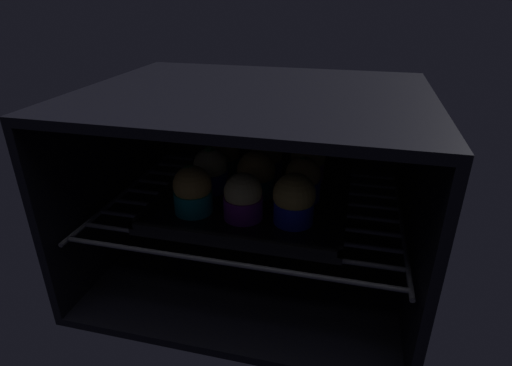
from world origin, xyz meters
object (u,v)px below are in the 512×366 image
muffin_row0_col2 (294,200)px  muffin_row2_col1 (266,160)px  muffin_row1_col1 (257,175)px  muffin_row0_col1 (242,198)px  baking_tray (256,196)px  muffin_row2_col2 (308,161)px  muffin_row1_col0 (211,170)px  muffin_row2_col0 (224,156)px  muffin_row1_col2 (303,180)px  muffin_row0_col0 (193,190)px

muffin_row0_col2 → muffin_row2_col1: size_ratio=1.12×
muffin_row1_col1 → muffin_row0_col1: bearing=-91.9°
muffin_row0_col1 → baking_tray: bearing=89.2°
muffin_row0_col1 → muffin_row2_col2: 20.32cm
muffin_row1_col0 → muffin_row2_col0: muffin_row1_col0 is taller
muffin_row0_col2 → muffin_row2_col2: bearing=90.1°
muffin_row0_col2 → muffin_row1_col0: bearing=154.3°
muffin_row0_col1 → muffin_row0_col2: muffin_row0_col2 is taller
muffin_row0_col1 → muffin_row2_col1: size_ratio=1.05×
muffin_row0_col2 → muffin_row1_col0: (-17.67, 8.51, -0.15)cm
muffin_row1_col1 → muffin_row2_col2: (8.42, 9.10, 0.02)cm
muffin_row0_col1 → muffin_row1_col1: muffin_row1_col1 is taller
muffin_row1_col2 → muffin_row2_col1: bearing=136.1°
muffin_row1_col0 → muffin_row1_col2: muffin_row1_col0 is taller
muffin_row2_col1 → muffin_row2_col0: bearing=-178.9°
muffin_row0_col2 → muffin_row2_col1: (-8.58, 17.35, -0.67)cm
muffin_row0_col0 → muffin_row2_col1: bearing=63.1°
muffin_row2_col1 → baking_tray: bearing=-90.3°
muffin_row1_col0 → muffin_row2_col0: size_ratio=1.12×
muffin_row0_col0 → muffin_row0_col2: size_ratio=0.99×
muffin_row0_col2 → muffin_row1_col2: size_ratio=1.04×
muffin_row1_col0 → muffin_row0_col0: bearing=-90.3°
baking_tray → muffin_row2_col0: size_ratio=4.32×
muffin_row1_col1 → muffin_row2_col2: size_ratio=0.99×
muffin_row0_col1 → muffin_row1_col0: (-8.92, 9.09, 0.30)cm
baking_tray → muffin_row1_col2: muffin_row1_col2 is taller
muffin_row0_col2 → muffin_row2_col1: muffin_row0_col2 is taller
muffin_row1_col2 → muffin_row0_col0: bearing=-151.9°
muffin_row1_col0 → muffin_row2_col2: size_ratio=1.04×
muffin_row1_col0 → muffin_row2_col0: 8.67cm
baking_tray → muffin_row1_col1: muffin_row1_col1 is taller
muffin_row0_col0 → muffin_row0_col2: (17.72, 0.65, 0.10)cm
muffin_row2_col0 → muffin_row2_col1: 9.27cm
muffin_row0_col0 → muffin_row1_col1: (9.28, 9.31, -0.04)cm
muffin_row0_col2 → muffin_row1_col2: muffin_row0_col2 is taller
baking_tray → muffin_row2_col1: 9.68cm
muffin_row2_col0 → muffin_row2_col2: 17.84cm
muffin_row0_col2 → muffin_row2_col0: 24.77cm
muffin_row1_col0 → muffin_row1_col2: bearing=1.3°
muffin_row1_col0 → muffin_row1_col1: (9.23, 0.16, 0.02)cm
baking_tray → muffin_row2_col2: (8.61, 9.21, 4.62)cm
baking_tray → muffin_row1_col2: (8.82, 0.34, 4.39)cm
baking_tray → muffin_row1_col1: size_ratio=4.02×
muffin_row2_col0 → muffin_row0_col1: bearing=-62.9°
muffin_row1_col0 → muffin_row1_col1: 9.23cm
muffin_row0_col0 → muffin_row1_col0: (0.05, 9.16, -0.06)cm
muffin_row1_col0 → muffin_row1_col1: bearing=1.0°
muffin_row2_col1 → muffin_row0_col0: bearing=-116.9°
muffin_row2_col2 → muffin_row0_col0: bearing=-133.9°
muffin_row2_col2 → muffin_row0_col1: bearing=-115.4°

